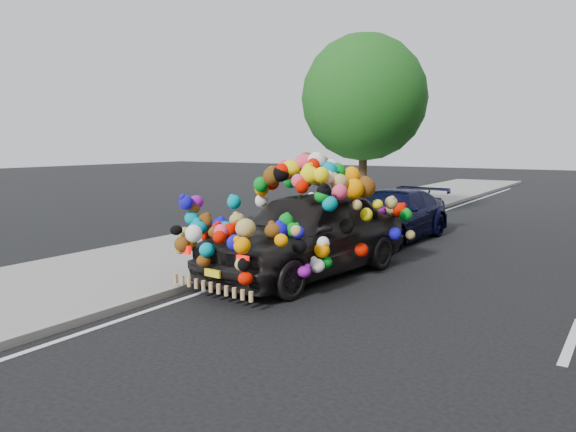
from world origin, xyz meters
name	(u,v)px	position (x,y,z in m)	size (l,w,h in m)	color
ground	(327,299)	(0.00, 0.00, 0.00)	(100.00, 100.00, 0.00)	black
sidewalk	(142,265)	(-4.30, 0.00, 0.06)	(4.00, 60.00, 0.12)	gray
kerb	(216,277)	(-2.35, 0.00, 0.07)	(0.15, 60.00, 0.13)	gray
lane_markings	(572,340)	(3.60, 0.00, 0.01)	(6.00, 50.00, 0.01)	silver
tree_near_sidewalk	(364,98)	(-3.80, 9.50, 4.02)	(4.20, 4.20, 6.13)	#332114
plush_art_car	(307,214)	(-1.16, 1.29, 1.19)	(2.92, 5.29, 2.30)	black
navy_sedan	(392,215)	(-1.27, 5.85, 0.65)	(1.83, 4.51, 1.31)	black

